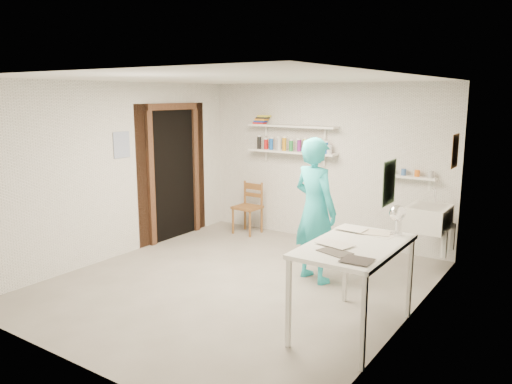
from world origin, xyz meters
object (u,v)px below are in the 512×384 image
Objects in this scene: wooden_chair at (247,207)px; desk_lamp at (397,213)px; man at (315,210)px; work_table at (353,288)px; wall_clock at (318,183)px; belfast_sink at (428,218)px.

wooden_chair is 3.55m from desk_lamp.
desk_lamp is (1.15, -0.49, 0.22)m from man.
desk_lamp reaches higher than work_table.
man is 1.34× the size of work_table.
work_table is at bearing -37.01° from wooden_chair.
wooden_chair is at bearing -15.17° from man.
wall_clock reaches higher than work_table.
belfast_sink is 0.34× the size of man.
man reaches higher than belfast_sink.
wall_clock is 1.74m from work_table.
desk_lamp is (0.21, 0.52, 0.65)m from work_table.
work_table is at bearing -112.42° from desk_lamp.
man is 5.56× the size of wall_clock.
belfast_sink is 0.46× the size of work_table.
work_table is (1.01, -1.22, -0.73)m from wall_clock.
belfast_sink is 1.51m from man.
desk_lamp reaches higher than belfast_sink.
wooden_chair reaches higher than belfast_sink.
desk_lamp reaches higher than wooden_chair.
wall_clock reaches higher than desk_lamp.
wall_clock is 1.93× the size of desk_lamp.
belfast_sink is at bearing -115.29° from man.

